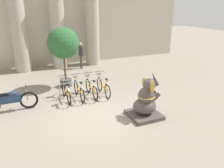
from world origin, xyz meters
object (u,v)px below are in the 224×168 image
object	(u,v)px
bicycle_2	(91,88)
elephant_statue	(146,102)
bicycle_0	(66,91)
person_pedestrian	(81,53)
potted_tree	(63,45)
bicycle_3	(103,86)
motorcycle	(10,100)
bicycle_1	(79,90)

from	to	relation	value
bicycle_2	elephant_statue	world-z (taller)	elephant_statue
bicycle_0	elephant_statue	size ratio (longest dim) A/B	0.98
bicycle_0	bicycle_2	bearing A→B (deg)	-1.07
person_pedestrian	potted_tree	world-z (taller)	potted_tree
bicycle_0	bicycle_3	xyz separation A→B (m)	(1.79, -0.03, 0.00)
person_pedestrian	bicycle_3	bearing A→B (deg)	-93.62
motorcycle	potted_tree	size ratio (longest dim) A/B	0.71
bicycle_1	elephant_statue	world-z (taller)	elephant_statue
elephant_statue	person_pedestrian	bearing A→B (deg)	92.79
bicycle_2	bicycle_0	bearing A→B (deg)	178.93
motorcycle	bicycle_2	bearing A→B (deg)	3.82
bicycle_0	elephant_statue	world-z (taller)	elephant_statue
bicycle_0	motorcycle	world-z (taller)	bicycle_0
motorcycle	potted_tree	distance (m)	3.78
bicycle_2	bicycle_3	size ratio (longest dim) A/B	1.00
elephant_statue	bicycle_2	bearing A→B (deg)	114.95
bicycle_0	potted_tree	distance (m)	2.55
bicycle_1	elephant_statue	distance (m)	3.35
bicycle_1	bicycle_3	xyz separation A→B (m)	(1.19, -0.02, 0.00)
motorcycle	potted_tree	bearing A→B (deg)	37.15
bicycle_1	potted_tree	xyz separation A→B (m)	(-0.23, 1.79, 1.80)
elephant_statue	potted_tree	distance (m)	5.27
bicycle_1	potted_tree	size ratio (longest dim) A/B	0.57
bicycle_3	motorcycle	distance (m)	4.10
bicycle_2	potted_tree	xyz separation A→B (m)	(-0.83, 1.79, 1.80)
person_pedestrian	bicycle_0	bearing A→B (deg)	-113.22
bicycle_3	motorcycle	world-z (taller)	bicycle_3
bicycle_1	potted_tree	world-z (taller)	potted_tree
bicycle_1	elephant_statue	xyz separation A→B (m)	(1.88, -2.77, 0.19)
bicycle_2	motorcycle	xyz separation A→B (m)	(-3.50, -0.23, 0.06)
bicycle_0	bicycle_3	size ratio (longest dim) A/B	1.00
bicycle_0	bicycle_1	size ratio (longest dim) A/B	1.00
bicycle_1	bicycle_3	world-z (taller)	same
person_pedestrian	potted_tree	size ratio (longest dim) A/B	0.57
bicycle_3	person_pedestrian	size ratio (longest dim) A/B	1.00
bicycle_1	bicycle_3	distance (m)	1.19
bicycle_2	elephant_statue	bearing A→B (deg)	-65.05
bicycle_3	potted_tree	distance (m)	2.92
potted_tree	elephant_statue	bearing A→B (deg)	-65.12
bicycle_0	motorcycle	size ratio (longest dim) A/B	0.81
bicycle_2	motorcycle	distance (m)	3.51
bicycle_2	motorcycle	world-z (taller)	bicycle_2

